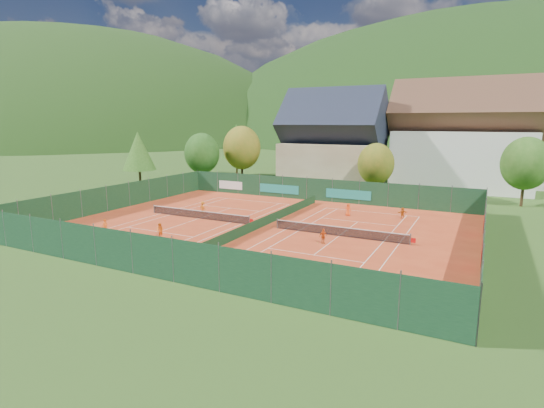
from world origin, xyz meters
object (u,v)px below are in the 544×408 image
at_px(hotel_block_a, 462,142).
at_px(player_right_far_b, 402,213).
at_px(chalet, 333,146).
at_px(player_left_near, 105,227).
at_px(player_left_mid, 160,231).
at_px(player_left_far, 203,208).
at_px(ball_hopper, 357,273).
at_px(player_right_near, 323,236).
at_px(player_right_far_a, 348,210).

height_order(hotel_block_a, player_right_far_b, hotel_block_a).
distance_m(chalet, player_left_near, 40.88).
distance_m(player_left_mid, player_right_far_b, 25.86).
relative_size(player_left_mid, player_left_far, 0.99).
xyz_separation_m(hotel_block_a, player_left_far, (-25.17, -33.64, -6.67)).
height_order(ball_hopper, player_left_mid, player_left_mid).
relative_size(hotel_block_a, player_right_near, 16.13).
xyz_separation_m(player_left_mid, player_right_near, (13.92, 5.04, -0.03)).
distance_m(hotel_block_a, player_right_far_b, 26.93).
relative_size(player_left_near, player_right_near, 1.15).
bearing_deg(player_left_near, player_left_far, 61.74).
bearing_deg(player_right_near, player_right_far_b, 20.68).
height_order(chalet, player_left_near, chalet).
xyz_separation_m(hotel_block_a, player_right_near, (-8.47, -38.97, -6.71)).
xyz_separation_m(hotel_block_a, player_left_near, (-27.73, -45.51, -6.61)).
distance_m(hotel_block_a, player_left_far, 42.54).
distance_m(player_right_near, player_right_far_a, 11.92).
bearing_deg(player_left_far, player_right_near, 174.95).
bearing_deg(player_right_near, player_left_near, 147.74).
distance_m(player_left_mid, player_right_far_a, 21.05).
bearing_deg(player_right_far_a, ball_hopper, 117.99).
height_order(hotel_block_a, player_right_far_a, hotel_block_a).
relative_size(hotel_block_a, ball_hopper, 27.00).
xyz_separation_m(chalet, ball_hopper, (15.59, -40.33, -6.07)).
bearing_deg(hotel_block_a, ball_hopper, -94.21).
xyz_separation_m(player_left_near, player_left_mid, (5.33, 1.49, -0.07)).
relative_size(player_right_near, player_right_far_b, 1.09).
bearing_deg(player_right_far_b, player_left_mid, 16.41).
distance_m(hotel_block_a, player_left_near, 53.70).
distance_m(chalet, player_right_far_a, 23.78).
relative_size(hotel_block_a, player_right_far_a, 15.26).
height_order(player_right_far_a, player_right_far_b, player_right_far_a).
bearing_deg(ball_hopper, player_right_far_a, 108.51).
height_order(hotel_block_a, player_right_near, hotel_block_a).
bearing_deg(player_right_far_a, hotel_block_a, -100.45).
distance_m(ball_hopper, player_left_mid, 19.13).
relative_size(chalet, hotel_block_a, 0.75).
height_order(player_left_near, player_right_near, player_left_near).
bearing_deg(player_right_near, player_left_mid, 148.90).
xyz_separation_m(player_left_mid, player_right_far_a, (12.56, 16.89, 0.01)).
height_order(player_left_mid, player_left_far, player_left_far).
distance_m(player_left_mid, player_left_far, 10.75).
distance_m(chalet, hotel_block_a, 19.94).
relative_size(ball_hopper, player_left_near, 0.52).
distance_m(player_right_far_a, player_right_far_b, 5.91).
distance_m(chalet, player_right_far_b, 25.46).
bearing_deg(player_right_far_a, player_left_mid, 62.85).
bearing_deg(player_right_far_b, player_right_near, 43.14).
bearing_deg(player_right_far_b, player_left_far, -8.01).
bearing_deg(player_right_far_a, player_right_far_b, -156.93).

